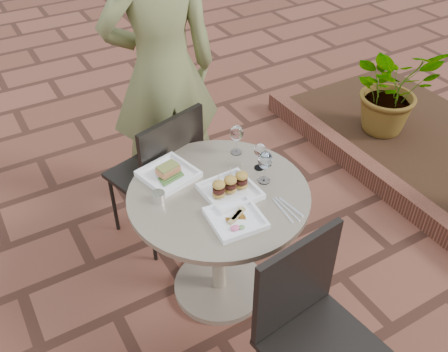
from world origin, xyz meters
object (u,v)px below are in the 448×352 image
cafe_table (219,228)px  plate_salmon (169,173)px  plate_sliders (230,188)px  diner (162,71)px  chair_near (311,321)px  plate_tuna (236,218)px  chair_far (162,168)px

cafe_table → plate_salmon: plate_salmon is taller
cafe_table → plate_sliders: (0.04, -0.04, 0.28)m
cafe_table → diner: size_ratio=0.47×
diner → plate_salmon: (-0.29, -0.67, -0.20)m
chair_near → plate_sliders: bearing=81.5°
chair_near → plate_tuna: size_ratio=3.66×
plate_salmon → plate_tuna: bearing=-74.4°
chair_near → plate_tuna: 0.55m
plate_tuna → diner: bearing=81.6°
diner → plate_tuna: bearing=91.3°
cafe_table → plate_sliders: plate_sliders is taller
chair_far → plate_sliders: chair_far is taller
diner → plate_salmon: bearing=76.2°
chair_far → plate_tuna: (0.04, -0.74, 0.19)m
plate_salmon → plate_sliders: plate_sliders is taller
chair_far → cafe_table: bearing=81.8°
plate_tuna → chair_far: bearing=93.0°
plate_sliders → diner: bearing=84.6°
cafe_table → plate_sliders: size_ratio=3.51×
diner → plate_sliders: bearing=94.3°
plate_sliders → plate_tuna: 0.19m
chair_far → plate_tuna: chair_far is taller
chair_near → diner: (0.11, 1.63, 0.40)m
plate_salmon → plate_tuna: plate_salmon is taller
chair_far → plate_sliders: 0.62m
chair_near → plate_salmon: (-0.18, 0.96, 0.20)m
cafe_table → plate_sliders: bearing=-39.9°
chair_far → plate_tuna: bearing=77.2°
chair_far → chair_near: 1.26m
cafe_table → chair_far: size_ratio=0.97×
plate_sliders → plate_tuna: (-0.08, -0.18, -0.02)m
chair_near → plate_salmon: chair_near is taller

